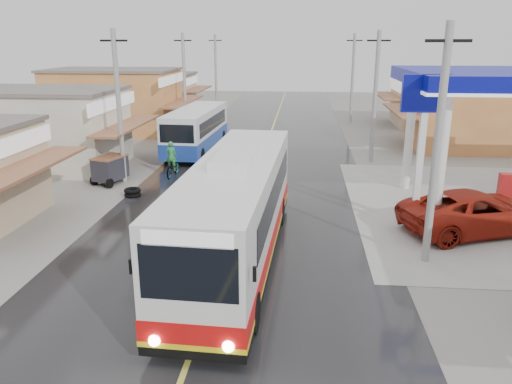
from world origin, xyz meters
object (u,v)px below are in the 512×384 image
coach_bus (237,211)px  tricycle_near (110,168)px  tyre_stack (132,192)px  jeepney (476,212)px  cyclist (172,165)px  second_bus (196,129)px

coach_bus → tricycle_near: bearing=133.7°
tricycle_near → tyre_stack: 2.99m
jeepney → cyclist: bearing=42.5°
coach_bus → cyclist: (-5.10, 10.91, -1.19)m
jeepney → tricycle_near: 18.08m
coach_bus → cyclist: coach_bus is taller
coach_bus → jeepney: bearing=24.2°
jeepney → tricycle_near: (-17.21, 5.52, 0.01)m
tricycle_near → cyclist: bearing=47.1°
coach_bus → cyclist: 12.10m
coach_bus → tricycle_near: (-8.07, 9.17, -1.01)m
coach_bus → second_bus: 17.90m
coach_bus → tricycle_near: 12.26m
tricycle_near → coach_bus: bearing=-31.8°
jeepney → tricycle_near: jeepney is taller
second_bus → cyclist: size_ratio=4.44×
coach_bus → cyclist: bearing=117.5°
second_bus → tyre_stack: bearing=-93.4°
coach_bus → jeepney: (9.15, 3.65, -1.02)m
second_bus → tricycle_near: size_ratio=4.09×
tricycle_near → tyre_stack: size_ratio=2.72×
coach_bus → jeepney: size_ratio=2.05×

